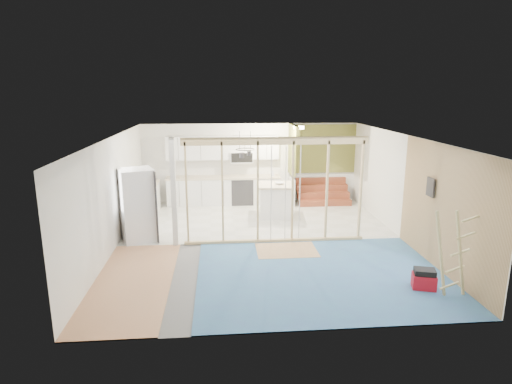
{
  "coord_description": "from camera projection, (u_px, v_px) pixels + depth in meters",
  "views": [
    {
      "loc": [
        -1.02,
        -9.86,
        3.66
      ],
      "look_at": [
        -0.11,
        0.6,
        1.14
      ],
      "focal_mm": 30.0,
      "sensor_mm": 36.0,
      "label": 1
    }
  ],
  "objects": [
    {
      "name": "toolbox",
      "position": [
        424.0,
        280.0,
        8.02
      ],
      "size": [
        0.49,
        0.42,
        0.4
      ],
      "rotation": [
        0.0,
        0.0,
        -0.29
      ],
      "color": "#A90F1C",
      "rests_on": "room"
    },
    {
      "name": "soap_bottle_b",
      "position": [
        273.0,
        173.0,
        13.84
      ],
      "size": [
        0.11,
        0.11,
        0.22
      ],
      "primitive_type": "imported",
      "rotation": [
        0.0,
        0.0,
        -0.18
      ],
      "color": "silver",
      "rests_on": "base_cabinets"
    },
    {
      "name": "island",
      "position": [
        275.0,
        201.0,
        12.53
      ],
      "size": [
        1.09,
        1.09,
        0.98
      ],
      "rotation": [
        0.0,
        0.0,
        -0.1
      ],
      "color": "white",
      "rests_on": "room"
    },
    {
      "name": "base_cabinets",
      "position": [
        201.0,
        193.0,
        13.5
      ],
      "size": [
        4.45,
        2.24,
        0.93
      ],
      "color": "white",
      "rests_on": "room"
    },
    {
      "name": "ladder",
      "position": [
        453.0,
        254.0,
        7.55
      ],
      "size": [
        0.88,
        0.11,
        1.63
      ],
      "rotation": [
        0.0,
        0.0,
        0.2
      ],
      "color": "#CCBE7C",
      "rests_on": "room"
    },
    {
      "name": "ceiling_light",
      "position": [
        299.0,
        128.0,
        12.92
      ],
      "size": [
        0.32,
        0.32,
        0.08
      ],
      "primitive_type": "cylinder",
      "color": "#FFEABF",
      "rests_on": "room"
    },
    {
      "name": "green_partition",
      "position": [
        313.0,
        175.0,
        13.99
      ],
      "size": [
        2.25,
        1.51,
        2.6
      ],
      "color": "olive",
      "rests_on": "room"
    },
    {
      "name": "sheathing_panel",
      "position": [
        446.0,
        211.0,
        8.54
      ],
      "size": [
        0.02,
        4.0,
        2.6
      ],
      "primitive_type": "cube",
      "color": "tan",
      "rests_on": "room"
    },
    {
      "name": "room",
      "position": [
        263.0,
        191.0,
        10.19
      ],
      "size": [
        7.01,
        8.01,
        2.61
      ],
      "color": "slate",
      "rests_on": "ground"
    },
    {
      "name": "electrical_panel",
      "position": [
        431.0,
        187.0,
        9.04
      ],
      "size": [
        0.04,
        0.3,
        0.4
      ],
      "primitive_type": "cube",
      "color": "#333237",
      "rests_on": "room"
    },
    {
      "name": "stud_frame",
      "position": [
        254.0,
        180.0,
        10.11
      ],
      "size": [
        4.66,
        0.14,
        2.6
      ],
      "color": "tan",
      "rests_on": "room"
    },
    {
      "name": "floor_overlays",
      "position": [
        265.0,
        241.0,
        10.55
      ],
      "size": [
        7.0,
        8.0,
        0.03
      ],
      "color": "silver",
      "rests_on": "room"
    },
    {
      "name": "upper_cabinets",
      "position": [
        225.0,
        149.0,
        13.69
      ],
      "size": [
        3.6,
        0.41,
        0.85
      ],
      "color": "white",
      "rests_on": "room"
    },
    {
      "name": "bowl",
      "position": [
        279.0,
        183.0,
        12.41
      ],
      "size": [
        0.27,
        0.27,
        0.06
      ],
      "primitive_type": "imported",
      "rotation": [
        0.0,
        0.0,
        -0.06
      ],
      "color": "white",
      "rests_on": "island"
    },
    {
      "name": "soap_bottle_a",
      "position": [
        173.0,
        173.0,
        13.66
      ],
      "size": [
        0.11,
        0.11,
        0.27
      ],
      "primitive_type": "imported",
      "rotation": [
        0.0,
        0.0,
        -0.07
      ],
      "color": "silver",
      "rests_on": "base_cabinets"
    },
    {
      "name": "pot_rack",
      "position": [
        245.0,
        151.0,
        11.83
      ],
      "size": [
        0.52,
        0.52,
        0.72
      ],
      "color": "black",
      "rests_on": "room"
    },
    {
      "name": "fridge",
      "position": [
        138.0,
        205.0,
        10.46
      ],
      "size": [
        1.03,
        0.99,
        1.81
      ],
      "rotation": [
        0.0,
        0.0,
        0.38
      ],
      "color": "white",
      "rests_on": "room"
    }
  ]
}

